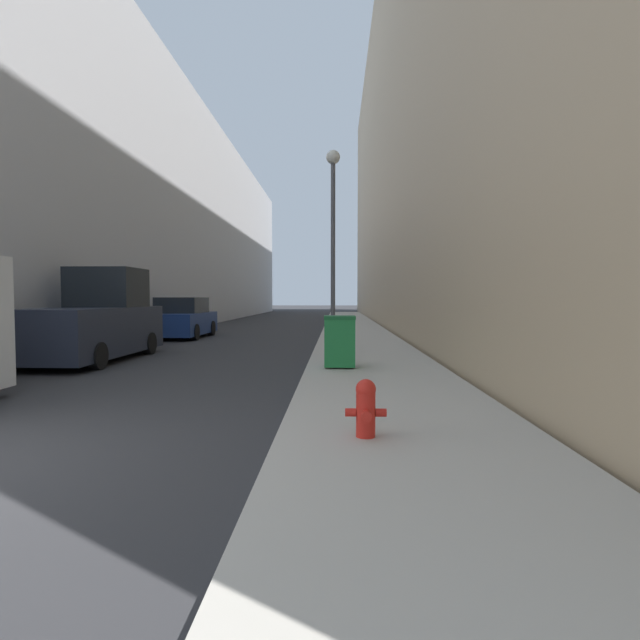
% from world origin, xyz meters
% --- Properties ---
extents(sidewalk_right, '(3.04, 60.00, 0.14)m').
position_xyz_m(sidewalk_right, '(4.91, 18.00, 0.07)').
color(sidewalk_right, '#ADA89E').
rests_on(sidewalk_right, ground).
extents(building_left_glass, '(12.00, 60.00, 13.17)m').
position_xyz_m(building_left_glass, '(-9.81, 26.00, 6.58)').
color(building_left_glass, '#BCBCC1').
rests_on(building_left_glass, ground).
extents(building_right_stone, '(12.00, 60.00, 21.66)m').
position_xyz_m(building_right_stone, '(12.53, 26.00, 10.83)').
color(building_right_stone, tan).
rests_on(building_right_stone, ground).
extents(fire_hydrant, '(0.45, 0.34, 0.64)m').
position_xyz_m(fire_hydrant, '(4.38, 0.93, 0.47)').
color(fire_hydrant, red).
rests_on(fire_hydrant, sidewalk_right).
extents(trash_bin, '(0.68, 0.63, 1.13)m').
position_xyz_m(trash_bin, '(4.13, 6.34, 0.72)').
color(trash_bin, '#1E7538').
rests_on(trash_bin, sidewalk_right).
extents(lamppost, '(0.41, 0.41, 5.89)m').
position_xyz_m(lamppost, '(3.94, 10.48, 3.80)').
color(lamppost, '#4C4C51').
rests_on(lamppost, sidewalk_right).
extents(pickup_truck, '(2.00, 5.11, 2.49)m').
position_xyz_m(pickup_truck, '(-2.35, 8.54, 1.01)').
color(pickup_truck, '#232838').
rests_on(pickup_truck, ground).
extents(parked_sedan_near, '(1.98, 4.24, 1.67)m').
position_xyz_m(parked_sedan_near, '(-2.35, 15.95, 0.77)').
color(parked_sedan_near, navy).
rests_on(parked_sedan_near, ground).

